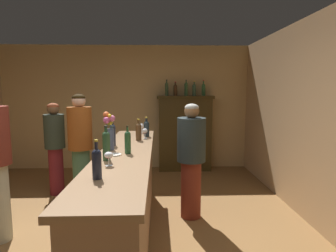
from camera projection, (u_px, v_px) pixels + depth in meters
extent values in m
cube|color=tan|center=(127.00, 108.00, 6.03)|extent=(5.30, 0.12, 2.62)
cube|color=#8D6B50|center=(126.00, 200.00, 3.06)|extent=(0.49, 2.96, 0.98)
cube|color=#8E6C4B|center=(125.00, 154.00, 2.99)|extent=(0.55, 3.08, 0.05)
cube|color=#392C12|center=(185.00, 133.00, 5.86)|extent=(1.08, 0.31, 1.57)
cube|color=#33280E|center=(185.00, 97.00, 5.77)|extent=(1.16, 0.37, 0.06)
cylinder|color=#2A4E2E|center=(106.00, 148.00, 2.61)|extent=(0.07, 0.07, 0.24)
sphere|color=#2A4E2E|center=(106.00, 135.00, 2.59)|extent=(0.07, 0.07, 0.07)
cylinder|color=#2A4E2E|center=(106.00, 131.00, 2.59)|extent=(0.03, 0.03, 0.07)
cylinder|color=black|center=(106.00, 127.00, 2.58)|extent=(0.03, 0.03, 0.02)
cylinder|color=#4E341D|center=(139.00, 133.00, 3.66)|extent=(0.08, 0.08, 0.19)
sphere|color=#4E341D|center=(138.00, 126.00, 3.65)|extent=(0.08, 0.08, 0.08)
cylinder|color=#4E341D|center=(138.00, 123.00, 3.64)|extent=(0.03, 0.03, 0.08)
cylinder|color=gold|center=(138.00, 119.00, 3.64)|extent=(0.03, 0.03, 0.02)
cylinder|color=#242A38|center=(113.00, 137.00, 3.30)|extent=(0.07, 0.07, 0.22)
sphere|color=#242A38|center=(113.00, 127.00, 3.29)|extent=(0.07, 0.07, 0.07)
cylinder|color=#242A38|center=(112.00, 124.00, 3.28)|extent=(0.03, 0.03, 0.09)
cylinder|color=gold|center=(112.00, 119.00, 3.28)|extent=(0.03, 0.03, 0.02)
cylinder|color=#1E2A30|center=(147.00, 130.00, 3.96)|extent=(0.08, 0.08, 0.18)
sphere|color=#1E2A30|center=(146.00, 124.00, 3.95)|extent=(0.08, 0.08, 0.08)
cylinder|color=#1E2A30|center=(146.00, 121.00, 3.94)|extent=(0.03, 0.03, 0.08)
cylinder|color=gold|center=(146.00, 117.00, 3.93)|extent=(0.03, 0.03, 0.02)
cylinder|color=#1C2134|center=(97.00, 166.00, 2.07)|extent=(0.07, 0.07, 0.19)
sphere|color=#1C2134|center=(97.00, 154.00, 2.05)|extent=(0.07, 0.07, 0.07)
cylinder|color=#1C2134|center=(96.00, 148.00, 2.05)|extent=(0.02, 0.02, 0.09)
cylinder|color=gold|center=(96.00, 141.00, 2.04)|extent=(0.03, 0.03, 0.02)
cylinder|color=#25512C|center=(128.00, 144.00, 2.90)|extent=(0.06, 0.06, 0.20)
sphere|color=#25512C|center=(128.00, 134.00, 2.89)|extent=(0.06, 0.06, 0.06)
cylinder|color=#25512C|center=(127.00, 131.00, 2.88)|extent=(0.02, 0.02, 0.08)
cylinder|color=black|center=(127.00, 126.00, 2.88)|extent=(0.02, 0.02, 0.02)
cylinder|color=white|center=(145.00, 138.00, 3.82)|extent=(0.06, 0.06, 0.00)
cylinder|color=white|center=(145.00, 136.00, 3.81)|extent=(0.01, 0.01, 0.06)
ellipsoid|color=white|center=(145.00, 131.00, 3.80)|extent=(0.08, 0.08, 0.07)
ellipsoid|color=maroon|center=(145.00, 132.00, 3.80)|extent=(0.06, 0.06, 0.03)
cylinder|color=white|center=(142.00, 133.00, 4.30)|extent=(0.07, 0.07, 0.00)
cylinder|color=white|center=(142.00, 130.00, 4.29)|extent=(0.01, 0.01, 0.07)
ellipsoid|color=white|center=(142.00, 126.00, 4.29)|extent=(0.07, 0.07, 0.07)
cylinder|color=white|center=(109.00, 166.00, 2.43)|extent=(0.06, 0.06, 0.00)
cylinder|color=white|center=(109.00, 162.00, 2.43)|extent=(0.01, 0.01, 0.06)
ellipsoid|color=white|center=(109.00, 155.00, 2.42)|extent=(0.08, 0.08, 0.06)
ellipsoid|color=maroon|center=(109.00, 157.00, 2.42)|extent=(0.06, 0.06, 0.02)
cylinder|color=#3F4B6D|center=(109.00, 139.00, 3.07)|extent=(0.10, 0.10, 0.23)
cylinder|color=#38602D|center=(112.00, 128.00, 3.05)|extent=(0.01, 0.01, 0.21)
sphere|color=#BE5784|center=(112.00, 118.00, 3.04)|extent=(0.07, 0.07, 0.07)
cylinder|color=#38602D|center=(110.00, 129.00, 3.10)|extent=(0.01, 0.01, 0.16)
sphere|color=yellow|center=(110.00, 122.00, 3.09)|extent=(0.07, 0.07, 0.07)
cylinder|color=#38602D|center=(106.00, 126.00, 3.08)|extent=(0.01, 0.01, 0.25)
sphere|color=orange|center=(106.00, 115.00, 3.06)|extent=(0.07, 0.07, 0.07)
cylinder|color=#38602D|center=(107.00, 129.00, 3.03)|extent=(0.01, 0.01, 0.19)
sphere|color=#BA4B84|center=(106.00, 120.00, 3.02)|extent=(0.07, 0.07, 0.07)
cylinder|color=#38602D|center=(110.00, 127.00, 3.03)|extent=(0.01, 0.01, 0.24)
sphere|color=yellow|center=(110.00, 116.00, 3.02)|extent=(0.04, 0.04, 0.04)
cylinder|color=white|center=(114.00, 155.00, 2.83)|extent=(0.14, 0.14, 0.01)
cylinder|color=#2E462B|center=(167.00, 90.00, 5.74)|extent=(0.07, 0.07, 0.24)
sphere|color=#2E462B|center=(167.00, 84.00, 5.72)|extent=(0.07, 0.07, 0.07)
cylinder|color=#2E462B|center=(167.00, 82.00, 5.72)|extent=(0.03, 0.03, 0.07)
cylinder|color=black|center=(167.00, 80.00, 5.71)|extent=(0.03, 0.03, 0.02)
cylinder|color=#402713|center=(175.00, 91.00, 5.75)|extent=(0.08, 0.08, 0.19)
sphere|color=#402713|center=(175.00, 87.00, 5.73)|extent=(0.08, 0.08, 0.08)
cylinder|color=#402713|center=(175.00, 84.00, 5.73)|extent=(0.03, 0.03, 0.09)
cylinder|color=red|center=(175.00, 82.00, 5.72)|extent=(0.03, 0.03, 0.02)
cylinder|color=#2B4C2A|center=(186.00, 90.00, 5.75)|extent=(0.07, 0.07, 0.24)
sphere|color=#2B4C2A|center=(186.00, 84.00, 5.74)|extent=(0.07, 0.07, 0.07)
cylinder|color=#2B4C2A|center=(186.00, 82.00, 5.73)|extent=(0.02, 0.02, 0.07)
cylinder|color=black|center=(186.00, 80.00, 5.72)|extent=(0.03, 0.03, 0.02)
cylinder|color=#2F4A34|center=(194.00, 91.00, 5.76)|extent=(0.08, 0.08, 0.20)
sphere|color=#2F4A34|center=(194.00, 86.00, 5.75)|extent=(0.08, 0.08, 0.08)
cylinder|color=#2F4A34|center=(194.00, 84.00, 5.74)|extent=(0.03, 0.03, 0.08)
cylinder|color=gold|center=(194.00, 82.00, 5.73)|extent=(0.03, 0.03, 0.02)
cylinder|color=#26512A|center=(203.00, 91.00, 5.76)|extent=(0.08, 0.08, 0.21)
sphere|color=#26512A|center=(204.00, 86.00, 5.75)|extent=(0.08, 0.08, 0.08)
cylinder|color=#26512A|center=(204.00, 83.00, 5.75)|extent=(0.03, 0.03, 0.10)
cylinder|color=#B01D1B|center=(204.00, 81.00, 5.74)|extent=(0.03, 0.03, 0.02)
cylinder|color=maroon|center=(56.00, 171.00, 4.54)|extent=(0.23, 0.23, 0.76)
cylinder|color=#29352A|center=(54.00, 131.00, 4.46)|extent=(0.31, 0.31, 0.54)
sphere|color=brown|center=(53.00, 109.00, 4.41)|extent=(0.19, 0.19, 0.19)
ellipsoid|color=#9B4B2B|center=(53.00, 106.00, 4.40)|extent=(0.18, 0.18, 0.10)
cylinder|color=#3E6548|center=(82.00, 177.00, 4.10)|extent=(0.25, 0.25, 0.84)
cylinder|color=brown|center=(80.00, 128.00, 4.01)|extent=(0.34, 0.34, 0.61)
sphere|color=#DCAC8F|center=(79.00, 101.00, 3.96)|extent=(0.19, 0.19, 0.19)
ellipsoid|color=black|center=(79.00, 98.00, 3.95)|extent=(0.18, 0.18, 0.11)
cylinder|color=maroon|center=(191.00, 189.00, 3.71)|extent=(0.27, 0.27, 0.76)
cylinder|color=#263234|center=(191.00, 140.00, 3.62)|extent=(0.37, 0.37, 0.57)
sphere|color=olive|center=(192.00, 111.00, 3.58)|extent=(0.19, 0.19, 0.19)
ellipsoid|color=#AFB0A6|center=(192.00, 108.00, 3.57)|extent=(0.18, 0.18, 0.11)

